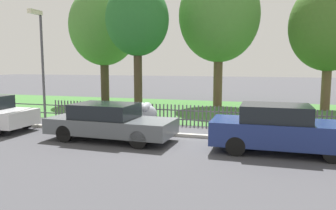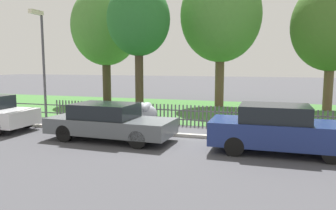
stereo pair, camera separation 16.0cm
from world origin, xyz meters
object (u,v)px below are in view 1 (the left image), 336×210
Objects in this scene: covered_motorcycle at (138,112)px; street_lamp at (41,53)px; tree_mid_park at (219,16)px; parked_car_navy_estate at (109,122)px; parked_car_red_compact at (280,129)px; tree_behind_motorcycle at (137,20)px; tree_nearest_kerb at (104,27)px; tree_far_left at (330,26)px.

street_lamp is at bearing -176.68° from covered_motorcycle.
parked_car_navy_estate is at bearing -102.79° from tree_mid_park.
parked_car_red_compact is 12.27m from tree_mid_park.
parked_car_navy_estate is at bearing -76.84° from tree_behind_motorcycle.
tree_behind_motorcycle reaches higher than covered_motorcycle.
covered_motorcycle is 0.23× the size of tree_nearest_kerb.
tree_mid_park is at bearing 52.61° from street_lamp.
parked_car_red_compact is 6.12m from covered_motorcycle.
covered_motorcycle is at bearing -104.95° from tree_mid_park.
tree_nearest_kerb is at bearing 179.64° from tree_mid_park.
parked_car_red_compact is 11.05m from tree_behind_motorcycle.
tree_mid_park is (8.12, -0.05, 0.39)m from tree_nearest_kerb.
parked_car_navy_estate is 12.06m from tree_mid_park.
tree_nearest_kerb reaches higher than parked_car_navy_estate.
tree_nearest_kerb reaches higher than street_lamp.
covered_motorcycle is 11.26m from tree_nearest_kerb.
tree_nearest_kerb is 1.12× the size of tree_behind_motorcycle.
parked_car_red_compact is at bearing -42.87° from tree_nearest_kerb.
street_lamp is at bearing -146.40° from tree_far_left.
tree_nearest_kerb is at bearing 179.60° from tree_far_left.
tree_nearest_kerb is (-11.55, 10.72, 4.60)m from parked_car_red_compact.
tree_far_left reaches higher than parked_car_navy_estate.
tree_behind_motorcycle is (-1.80, 4.53, 4.47)m from covered_motorcycle.
tree_far_left is 1.50× the size of street_lamp.
tree_mid_park is at bearing 43.38° from tree_behind_motorcycle.
tree_nearest_kerb reaches higher than tree_far_left.
tree_behind_motorcycle is at bearing -136.62° from tree_mid_park.
parked_car_navy_estate is at bearing 179.97° from parked_car_red_compact.
tree_behind_motorcycle is at bearing -160.20° from tree_far_left.
parked_car_navy_estate is 0.57× the size of tree_nearest_kerb.
parked_car_navy_estate is at bearing -96.84° from covered_motorcycle.
parked_car_navy_estate is 0.92× the size of street_lamp.
tree_mid_park reaches higher than street_lamp.
street_lamp reaches higher than parked_car_red_compact.
tree_far_left is at bearing -0.40° from tree_nearest_kerb.
covered_motorcycle is 5.16m from street_lamp.
covered_motorcycle is at bearing -54.89° from tree_nearest_kerb.
street_lamp is at bearing 169.24° from parked_car_red_compact.
street_lamp is (-2.66, -4.95, -1.92)m from tree_behind_motorcycle.
parked_car_red_compact reaches higher than parked_car_navy_estate.
tree_behind_motorcycle is at bearing 61.71° from street_lamp.
parked_car_red_compact is 0.50× the size of tree_mid_park.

